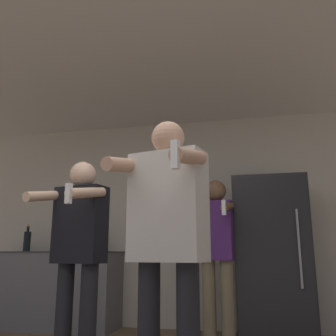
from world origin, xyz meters
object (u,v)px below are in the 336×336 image
at_px(person_woman_foreground, 167,234).
at_px(bottle_red_label, 75,243).
at_px(refrigerator, 272,257).
at_px(person_spectator_back, 217,247).
at_px(bottle_dark_rum, 59,241).
at_px(bottle_clear_vodka, 83,244).
at_px(person_man_side, 79,245).
at_px(bottle_tall_gin, 101,239).
at_px(bottle_brown_liquor, 27,241).

bearing_deg(person_woman_foreground, bottle_red_label, 126.37).
height_order(refrigerator, person_spectator_back, refrigerator).
distance_m(bottle_dark_rum, person_spectator_back, 2.00).
xyz_separation_m(bottle_clear_vodka, person_woman_foreground, (1.55, -2.24, -0.02)).
relative_size(person_man_side, person_spectator_back, 0.98).
xyz_separation_m(bottle_red_label, person_woman_foreground, (1.65, -2.24, -0.03)).
xyz_separation_m(bottle_tall_gin, bottle_brown_liquor, (-0.99, -0.00, -0.01)).
bearing_deg(bottle_clear_vodka, person_spectator_back, -12.65).
height_order(bottle_tall_gin, person_spectator_back, person_spectator_back).
bearing_deg(person_man_side, refrigerator, 45.24).
bearing_deg(person_spectator_back, bottle_red_label, 168.05).
height_order(bottle_clear_vodka, person_woman_foreground, person_woman_foreground).
xyz_separation_m(refrigerator, bottle_dark_rum, (-2.52, 0.02, 0.19)).
bearing_deg(bottle_brown_liquor, refrigerator, -0.47).
xyz_separation_m(person_man_side, person_spectator_back, (0.96, 1.18, -0.00)).
bearing_deg(bottle_red_label, person_woman_foreground, -53.63).
bearing_deg(bottle_red_label, bottle_clear_vodka, 0.00).
bearing_deg(refrigerator, bottle_dark_rum, 179.45).
relative_size(person_woman_foreground, person_spectator_back, 1.00).
bearing_deg(person_woman_foreground, person_man_side, 141.25).
bearing_deg(refrigerator, bottle_brown_liquor, 179.53).
bearing_deg(bottle_red_label, bottle_dark_rum, -180.00).
bearing_deg(person_man_side, person_woman_foreground, -38.75).
relative_size(refrigerator, person_woman_foreground, 1.03).
xyz_separation_m(bottle_brown_liquor, person_woman_foreground, (2.30, -2.24, -0.06)).
xyz_separation_m(refrigerator, bottle_brown_liquor, (-2.96, 0.02, 0.19)).
distance_m(bottle_clear_vodka, bottle_brown_liquor, 0.76).
xyz_separation_m(bottle_brown_liquor, person_man_side, (1.44, -1.55, -0.10)).
relative_size(bottle_brown_liquor, person_man_side, 0.21).
xyz_separation_m(bottle_tall_gin, person_woman_foreground, (1.32, -2.24, -0.07)).
xyz_separation_m(bottle_brown_liquor, bottle_dark_rum, (0.44, 0.00, -0.00)).
distance_m(refrigerator, bottle_dark_rum, 2.52).
bearing_deg(bottle_dark_rum, bottle_tall_gin, 0.00).
distance_m(person_woman_foreground, person_spectator_back, 1.87).
relative_size(bottle_clear_vodka, person_spectator_back, 0.15).
height_order(person_man_side, person_spectator_back, person_spectator_back).
relative_size(refrigerator, bottle_clear_vodka, 6.97).
distance_m(bottle_tall_gin, bottle_brown_liquor, 0.99).
xyz_separation_m(bottle_tall_gin, person_man_side, (0.46, -1.55, -0.10)).
distance_m(bottle_tall_gin, person_man_side, 1.62).
height_order(bottle_clear_vodka, bottle_brown_liquor, bottle_brown_liquor).
distance_m(bottle_tall_gin, person_woman_foreground, 2.60).
bearing_deg(bottle_brown_liquor, bottle_red_label, 0.00).
distance_m(bottle_red_label, bottle_dark_rum, 0.22).
height_order(bottle_tall_gin, bottle_red_label, bottle_tall_gin).
bearing_deg(bottle_brown_liquor, bottle_clear_vodka, 0.00).
bearing_deg(bottle_brown_liquor, person_woman_foreground, -44.17).
distance_m(refrigerator, bottle_tall_gin, 1.98).
relative_size(bottle_clear_vodka, person_woman_foreground, 0.15).
height_order(bottle_clear_vodka, bottle_tall_gin, bottle_tall_gin).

